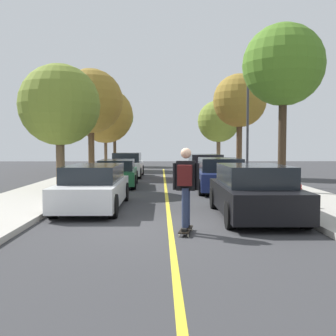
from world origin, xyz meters
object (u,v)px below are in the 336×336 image
Objects in this scene: parked_car_left_near at (117,173)px; parked_car_right_nearest at (254,192)px; street_tree_left_nearest at (60,105)px; street_tree_left_near at (91,101)px; skateboarder at (186,183)px; parked_car_left_nearest at (94,187)px; fire_hydrant at (298,195)px; parked_car_right_far at (205,167)px; skateboard at (186,230)px; street_tree_left_farthest at (114,117)px; parked_car_right_near at (220,175)px; street_tree_right_far at (219,121)px; street_tree_right_near at (240,101)px; streetlamp at (248,114)px; parked_car_left_far at (127,165)px; street_tree_left_far at (105,116)px; street_tree_right_nearest at (283,66)px.

parked_car_right_nearest reaches higher than parked_car_left_near.
street_tree_left_near is at bearing 90.00° from street_tree_left_nearest.
street_tree_left_near reaches higher than skateboarder.
fire_hydrant is at bearing -7.13° from parked_car_left_nearest.
skateboard is at bearing -97.96° from parked_car_right_far.
street_tree_left_farthest is at bearing 90.00° from street_tree_left_near.
parked_car_right_near is 0.77× the size of street_tree_left_farthest.
street_tree_right_far is at bearing 41.62° from street_tree_left_near.
parked_car_left_nearest is at bearing -108.06° from street_tree_right_far.
street_tree_right_near is 1.05× the size of streetlamp.
parked_car_left_far is 13.83m from street_tree_left_farthest.
streetlamp reaches higher than parked_car_left_far.
parked_car_right_far is 4.30m from streetlamp.
street_tree_left_far is (-2.23, 6.91, 3.53)m from parked_car_left_far.
street_tree_left_farthest is (-2.23, 18.78, 3.91)m from parked_car_left_near.
fire_hydrant is at bearing -67.60° from street_tree_left_far.
skateboard is at bearing -73.59° from street_tree_left_near.
fire_hydrant is (6.03, -0.75, -0.18)m from parked_car_left_nearest.
parked_car_right_near is 4.27m from streetlamp.
parked_car_left_nearest is 19.73m from street_tree_left_far.
parked_car_right_nearest is 22.25m from street_tree_left_far.
street_tree_left_nearest is 10.53m from fire_hydrant.
parked_car_left_far is at bearing 107.95° from parked_car_right_nearest.
parked_car_right_near is at bearing -122.43° from streetlamp.
parked_car_left_nearest is 0.81× the size of streetlamp.
street_tree_right_nearest is at bearing 59.04° from skateboard.
street_tree_left_near is 1.12× the size of streetlamp.
parked_car_right_far is 11.10m from fire_hydrant.
street_tree_left_nearest reaches higher than parked_car_left_nearest.
skateboarder is at bearing -104.96° from street_tree_right_near.
street_tree_left_near reaches higher than parked_car_right_nearest.
parked_car_left_far is at bearing -128.95° from street_tree_right_far.
street_tree_left_nearest is 0.81× the size of street_tree_right_nearest.
parked_car_right_near is 5.03m from street_tree_right_nearest.
parked_car_left_far reaches higher than parked_car_right_near.
skateboard is (-4.17, -24.35, -3.79)m from street_tree_right_far.
street_tree_left_nearest is (-2.23, -7.39, 2.91)m from parked_car_left_far.
parked_car_right_near is at bearing 90.00° from parked_car_right_nearest.
street_tree_right_far is at bearing 90.00° from street_tree_right_nearest.
street_tree_right_far is 0.95× the size of streetlamp.
parked_car_left_near is 19.31m from street_tree_left_farthest.
fire_hydrant is at bearing -34.76° from street_tree_left_nearest.
street_tree_left_farthest reaches higher than parked_car_right_far.
street_tree_left_near is (-6.76, 2.50, 3.92)m from parked_car_right_far.
fire_hydrant is at bearing -65.32° from parked_car_left_far.
street_tree_left_farthest is at bearing 123.65° from street_tree_right_near.
parked_car_left_nearest is 6.20m from street_tree_left_nearest.
parked_car_left_nearest is at bearing -80.07° from street_tree_left_near.
parked_car_right_nearest is at bearing -95.70° from street_tree_right_far.
street_tree_left_farthest is 23.90m from street_tree_right_nearest.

